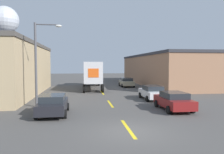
# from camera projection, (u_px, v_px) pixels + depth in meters

# --- Properties ---
(ground_plane) EXTENTS (160.00, 160.00, 0.00)m
(ground_plane) POSITION_uv_depth(u_px,v_px,m) (130.00, 132.00, 11.87)
(ground_plane) COLOR #4C4947
(road_centerline) EXTENTS (0.20, 19.63, 0.01)m
(road_centerline) POSITION_uv_depth(u_px,v_px,m) (110.00, 104.00, 20.34)
(road_centerline) COLOR yellow
(road_centerline) RESTS_ON ground_plane
(warehouse_left) EXTENTS (9.10, 19.80, 6.27)m
(warehouse_left) POSITION_uv_depth(u_px,v_px,m) (1.00, 69.00, 26.17)
(warehouse_left) COLOR tan
(warehouse_left) RESTS_ON ground_plane
(warehouse_right) EXTENTS (8.66, 28.40, 5.53)m
(warehouse_right) POSITION_uv_depth(u_px,v_px,m) (161.00, 69.00, 40.91)
(warehouse_right) COLOR #9E7051
(warehouse_right) RESTS_ON ground_plane
(semi_truck) EXTENTS (2.97, 12.66, 4.00)m
(semi_truck) POSITION_uv_depth(u_px,v_px,m) (92.00, 73.00, 33.56)
(semi_truck) COLOR silver
(semi_truck) RESTS_ON ground_plane
(parked_car_right_far) EXTENTS (2.10, 4.30, 1.46)m
(parked_car_right_far) POSITION_uv_depth(u_px,v_px,m) (127.00, 82.00, 36.13)
(parked_car_right_far) COLOR tan
(parked_car_right_far) RESTS_ON ground_plane
(parked_car_left_near) EXTENTS (2.10, 4.30, 1.46)m
(parked_car_left_near) POSITION_uv_depth(u_px,v_px,m) (53.00, 104.00, 15.88)
(parked_car_left_near) COLOR black
(parked_car_left_near) RESTS_ON ground_plane
(parked_car_right_mid) EXTENTS (2.10, 4.30, 1.46)m
(parked_car_right_mid) POSITION_uv_depth(u_px,v_px,m) (152.00, 92.00, 22.76)
(parked_car_right_mid) COLOR silver
(parked_car_right_mid) RESTS_ON ground_plane
(parked_car_right_near) EXTENTS (2.10, 4.30, 1.46)m
(parked_car_right_near) POSITION_uv_depth(u_px,v_px,m) (174.00, 101.00, 17.50)
(parked_car_right_near) COLOR maroon
(parked_car_right_near) RESTS_ON ground_plane
(water_tower) EXTENTS (6.18, 6.18, 16.82)m
(water_tower) POSITION_uv_depth(u_px,v_px,m) (5.00, 21.00, 49.24)
(water_tower) COLOR #47474C
(water_tower) RESTS_ON ground_plane
(street_lamp) EXTENTS (2.32, 0.32, 7.21)m
(street_lamp) POSITION_uv_depth(u_px,v_px,m) (39.00, 58.00, 18.64)
(street_lamp) COLOR #4C4C51
(street_lamp) RESTS_ON ground_plane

